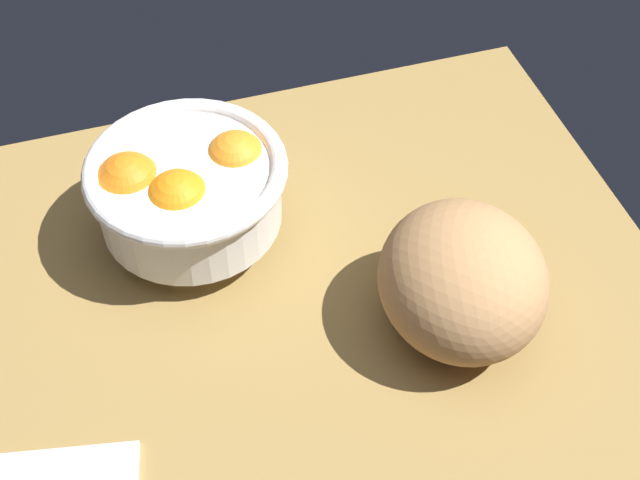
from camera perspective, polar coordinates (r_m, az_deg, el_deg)
The scene contains 3 objects.
ground_plane at distance 84.64cm, azimuth -2.16°, elevation -3.57°, with size 70.47×54.56×3.00cm, color olive.
fruit_bowl at distance 83.80cm, azimuth -8.52°, elevation 3.23°, with size 18.77×18.77×10.41cm.
bread_loaf at distance 77.47cm, azimuth 9.10°, elevation -2.54°, with size 16.09×14.57×11.49cm, color #B18050.
Camera 1 is at (11.97, 49.78, 65.89)cm, focal length 50.05 mm.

